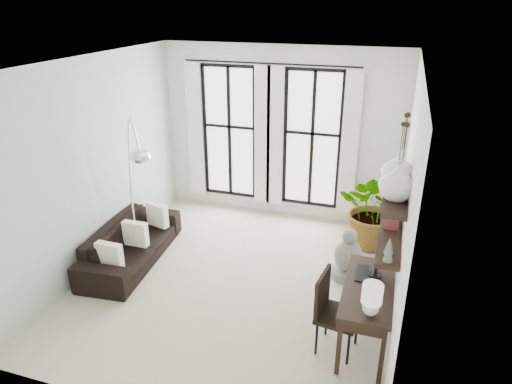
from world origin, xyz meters
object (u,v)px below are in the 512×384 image
at_px(desk_chair, 331,307).
at_px(buddha, 348,257).
at_px(plant, 376,209).
at_px(arc_lamp, 134,159).
at_px(desk, 368,293).
at_px(sofa, 131,243).

bearing_deg(desk_chair, buddha, 97.61).
bearing_deg(plant, arc_lamp, -157.00).
distance_m(plant, arc_lamp, 3.99).
relative_size(desk, buddha, 1.65).
relative_size(desk_chair, arc_lamp, 0.44).
distance_m(desk_chair, arc_lamp, 3.63).
bearing_deg(desk_chair, sofa, 171.27).
relative_size(plant, desk_chair, 1.36).
relative_size(sofa, arc_lamp, 0.93).
bearing_deg(sofa, arc_lamp, -37.60).
xyz_separation_m(plant, arc_lamp, (-3.56, -1.51, 1.00)).
xyz_separation_m(sofa, buddha, (3.37, 0.55, 0.03)).
height_order(desk_chair, buddha, desk_chair).
height_order(plant, desk_chair, plant).
height_order(sofa, arc_lamp, arc_lamp).
bearing_deg(sofa, buddha, -85.79).
height_order(plant, desk, plant).
bearing_deg(sofa, desk_chair, -111.96).
bearing_deg(desk_chair, plant, 91.56).
distance_m(sofa, arc_lamp, 1.39).
distance_m(desk, desk_chair, 0.46).
distance_m(sofa, plant, 4.05).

